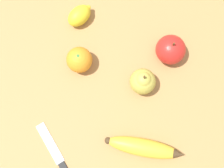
% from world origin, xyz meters
% --- Properties ---
extents(ground_plane, '(3.00, 3.00, 0.00)m').
position_xyz_m(ground_plane, '(0.00, 0.00, 0.00)').
color(ground_plane, '#A87A47').
extents(banana, '(0.06, 0.20, 0.04)m').
position_xyz_m(banana, '(0.08, 0.04, 0.02)').
color(banana, gold).
rests_on(banana, ground_plane).
extents(orange, '(0.07, 0.07, 0.07)m').
position_xyz_m(orange, '(-0.12, -0.14, 0.03)').
color(orange, orange).
rests_on(orange, ground_plane).
extents(pear, '(0.07, 0.07, 0.08)m').
position_xyz_m(pear, '(-0.08, 0.02, 0.04)').
color(pear, '#B7AD47').
rests_on(pear, ground_plane).
extents(apple, '(0.08, 0.08, 0.08)m').
position_xyz_m(apple, '(-0.17, 0.09, 0.03)').
color(apple, red).
rests_on(apple, ground_plane).
extents(lemon, '(0.08, 0.08, 0.05)m').
position_xyz_m(lemon, '(-0.25, -0.16, 0.02)').
color(lemon, yellow).
rests_on(lemon, ground_plane).
extents(paring_knife, '(0.17, 0.14, 0.01)m').
position_xyz_m(paring_knife, '(0.13, -0.16, 0.00)').
color(paring_knife, silver).
rests_on(paring_knife, ground_plane).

